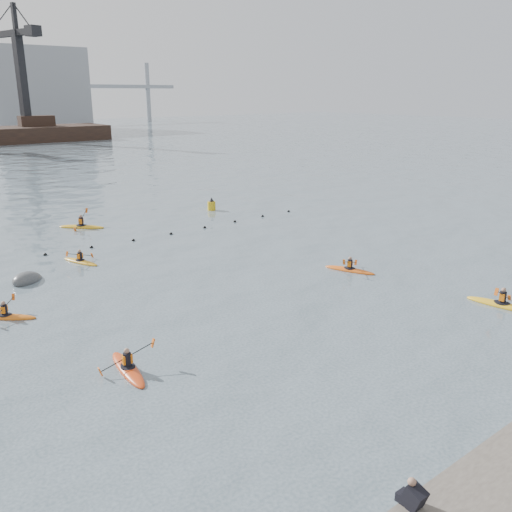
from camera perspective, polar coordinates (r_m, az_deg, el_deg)
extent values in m
plane|color=#3C4B57|center=(21.55, 12.16, -11.16)|extent=(400.00, 400.00, 0.00)
cube|color=black|center=(14.53, 16.30, -23.21)|extent=(0.38, 0.60, 0.67)
cube|color=black|center=(14.73, 15.50, -23.33)|extent=(0.34, 0.40, 0.24)
sphere|color=#8C6651|center=(14.34, 16.09, -21.87)|extent=(0.21, 0.21, 0.21)
sphere|color=black|center=(37.16, -21.31, 0.12)|extent=(0.24, 0.24, 0.24)
sphere|color=black|center=(37.92, -16.94, 0.88)|extent=(0.24, 0.24, 0.24)
sphere|color=black|center=(38.94, -12.79, 1.60)|extent=(0.24, 0.24, 0.24)
sphere|color=black|center=(40.25, -8.94, 2.31)|extent=(0.24, 0.24, 0.24)
sphere|color=black|center=(41.82, -5.43, 2.99)|extent=(0.24, 0.24, 0.24)
sphere|color=black|center=(43.60, -2.25, 3.63)|extent=(0.24, 0.24, 0.24)
sphere|color=black|center=(45.51, 0.69, 4.20)|extent=(0.24, 0.24, 0.24)
sphere|color=black|center=(47.48, 3.44, 4.70)|extent=(0.24, 0.24, 0.24)
cube|color=black|center=(127.42, -22.10, 13.04)|extent=(7.00, 3.00, 2.20)
cube|color=black|center=(126.75, -23.43, 16.70)|extent=(1.96, 1.96, 19.00)
cube|color=black|center=(129.43, -24.53, 20.53)|extent=(5.56, 16.73, 1.20)
cube|color=black|center=(122.21, -22.42, 21.06)|extent=(2.80, 3.08, 2.00)
cube|color=black|center=(127.56, -24.10, 22.06)|extent=(0.98, 0.98, 5.00)
cube|color=gray|center=(169.35, -22.15, 15.99)|extent=(26.00, 14.00, 22.00)
cube|color=gray|center=(194.82, -18.15, 16.63)|extent=(70.00, 2.00, 1.20)
cylinder|color=gray|center=(205.13, -11.31, 16.52)|extent=(1.60, 1.60, 20.00)
ellipsoid|color=#C23A12|center=(21.25, -13.32, -11.54)|extent=(1.04, 3.28, 0.32)
cylinder|color=black|center=(21.19, -13.35, -11.23)|extent=(0.68, 0.68, 0.06)
cylinder|color=black|center=(21.06, -13.40, -10.55)|extent=(0.30, 0.30, 0.52)
cube|color=#D9650C|center=(21.05, -13.40, -10.50)|extent=(0.39, 0.27, 0.34)
sphere|color=#8C6651|center=(20.90, -13.46, -9.69)|extent=(0.21, 0.21, 0.21)
cylinder|color=black|center=(21.01, -13.42, -10.31)|extent=(2.11, 0.30, 0.72)
cube|color=#D85914|center=(20.92, -16.08, -11.63)|extent=(0.17, 0.16, 0.34)
cube|color=#D85914|center=(21.16, -10.81, -8.98)|extent=(0.17, 0.16, 0.34)
ellipsoid|color=gold|center=(29.03, 24.44, -4.76)|extent=(1.25, 3.49, 0.34)
cylinder|color=black|center=(28.98, 24.47, -4.51)|extent=(0.74, 0.74, 0.06)
cylinder|color=black|center=(28.88, 24.54, -3.95)|extent=(0.32, 0.32, 0.56)
cube|color=#D9650C|center=(28.87, 24.55, -3.91)|extent=(0.42, 0.30, 0.36)
sphere|color=#8C6651|center=(28.76, 24.63, -3.26)|extent=(0.22, 0.22, 0.22)
cylinder|color=black|center=(28.85, 24.57, -3.76)|extent=(2.11, 0.40, 1.06)
cube|color=#D85914|center=(27.70, 23.98, -3.46)|extent=(0.23, 0.18, 0.35)
cube|color=#D85914|center=(29.99, 25.10, -4.03)|extent=(0.23, 0.18, 0.35)
ellipsoid|color=#C75D12|center=(27.68, -24.89, -5.87)|extent=(2.60, 2.40, 0.30)
cylinder|color=black|center=(27.63, -24.92, -5.64)|extent=(0.78, 0.78, 0.06)
cylinder|color=black|center=(27.54, -24.99, -5.14)|extent=(0.28, 0.28, 0.48)
cube|color=#D9650C|center=(27.54, -24.99, -5.10)|extent=(0.37, 0.38, 0.31)
sphere|color=#8C6651|center=(27.43, -25.07, -4.51)|extent=(0.19, 0.19, 0.19)
cylinder|color=black|center=(27.51, -25.01, -4.96)|extent=(1.35, 1.52, 0.40)
cube|color=#D85914|center=(28.23, -24.19, -3.95)|extent=(0.16, 0.16, 0.32)
ellipsoid|color=orange|center=(34.85, -17.99, -0.59)|extent=(1.52, 2.94, 0.29)
cylinder|color=black|center=(34.81, -18.01, -0.41)|extent=(0.70, 0.70, 0.05)
cylinder|color=black|center=(34.74, -18.04, -0.01)|extent=(0.27, 0.27, 0.47)
cube|color=#D9650C|center=(34.74, -18.05, 0.02)|extent=(0.38, 0.30, 0.31)
sphere|color=#8C6651|center=(34.66, -18.09, 0.50)|extent=(0.19, 0.19, 0.19)
cylinder|color=black|center=(34.72, -18.06, 0.14)|extent=(1.81, 0.67, 0.64)
cube|color=#D85914|center=(34.08, -19.28, 0.21)|extent=(0.17, 0.17, 0.31)
cube|color=#D85914|center=(35.36, -16.88, 0.06)|extent=(0.17, 0.17, 0.31)
ellipsoid|color=#D85814|center=(32.06, 9.83, -1.48)|extent=(1.68, 3.08, 0.31)
cylinder|color=black|center=(32.02, 9.84, -1.27)|extent=(0.74, 0.74, 0.06)
cylinder|color=black|center=(31.94, 9.86, -0.81)|extent=(0.29, 0.29, 0.50)
cube|color=#D9650C|center=(31.93, 9.86, -0.78)|extent=(0.40, 0.32, 0.33)
sphere|color=#8C6651|center=(31.84, 9.89, -0.24)|extent=(0.20, 0.20, 0.20)
cylinder|color=black|center=(31.91, 9.87, -0.65)|extent=(1.91, 0.76, 0.64)
cube|color=#D85914|center=(32.87, 10.46, -0.67)|extent=(0.18, 0.18, 0.33)
cube|color=#D85914|center=(30.95, 9.25, -0.63)|extent=(0.18, 0.18, 0.33)
ellipsoid|color=gold|center=(43.83, -17.88, 2.91)|extent=(3.07, 3.06, 0.36)
cylinder|color=black|center=(43.79, -17.90, 3.09)|extent=(0.96, 0.96, 0.07)
cylinder|color=black|center=(43.72, -17.94, 3.50)|extent=(0.34, 0.34, 0.59)
cube|color=#D9650C|center=(43.72, -17.94, 3.52)|extent=(0.46, 0.46, 0.38)
sphere|color=#8C6651|center=(43.64, -17.98, 4.00)|extent=(0.24, 0.24, 0.24)
cylinder|color=black|center=(43.70, -17.95, 3.64)|extent=(1.62, 1.63, 1.10)
cube|color=#D85914|center=(42.79, -18.51, 2.64)|extent=(0.26, 0.26, 0.37)
cube|color=#D85914|center=(44.62, -17.41, 4.60)|extent=(0.26, 0.26, 0.37)
ellipsoid|color=#3A3C3F|center=(32.48, -22.91, -2.43)|extent=(2.58, 2.46, 1.49)
cylinder|color=#C09713|center=(48.23, -4.70, 5.20)|extent=(0.71, 0.71, 0.91)
cone|color=black|center=(48.10, -4.72, 5.97)|extent=(0.45, 0.45, 0.35)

